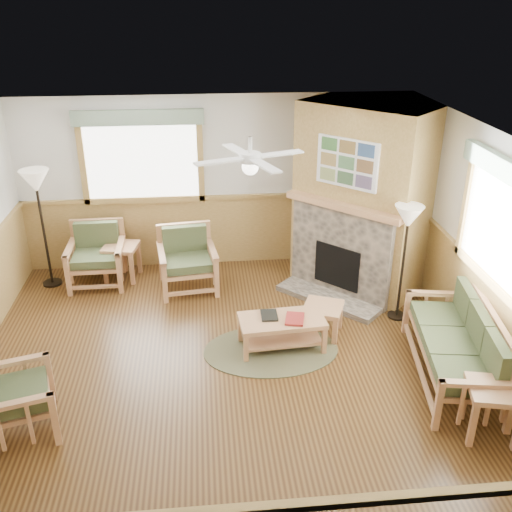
{
  "coord_description": "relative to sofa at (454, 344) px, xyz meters",
  "views": [
    {
      "loc": [
        -0.2,
        -5.51,
        4.07
      ],
      "look_at": [
        0.4,
        0.7,
        1.15
      ],
      "focal_mm": 40.0,
      "sensor_mm": 36.0,
      "label": 1
    }
  ],
  "objects": [
    {
      "name": "floor",
      "position": [
        -2.55,
        0.34,
        -0.44
      ],
      "size": [
        6.0,
        6.0,
        0.01
      ],
      "primitive_type": "cube",
      "color": "#4D3115",
      "rests_on": "ground"
    },
    {
      "name": "ceiling",
      "position": [
        -2.55,
        0.34,
        2.26
      ],
      "size": [
        6.0,
        6.0,
        0.01
      ],
      "primitive_type": "cube",
      "color": "white",
      "rests_on": "floor"
    },
    {
      "name": "wall_back",
      "position": [
        -2.55,
        3.34,
        0.91
      ],
      "size": [
        6.0,
        0.02,
        2.7
      ],
      "primitive_type": "cube",
      "color": "silver",
      "rests_on": "floor"
    },
    {
      "name": "wall_front",
      "position": [
        -2.55,
        -2.66,
        0.91
      ],
      "size": [
        6.0,
        0.02,
        2.7
      ],
      "primitive_type": "cube",
      "color": "silver",
      "rests_on": "floor"
    },
    {
      "name": "wall_right",
      "position": [
        0.45,
        0.34,
        0.91
      ],
      "size": [
        0.02,
        6.0,
        2.7
      ],
      "primitive_type": "cube",
      "color": "silver",
      "rests_on": "floor"
    },
    {
      "name": "wainscot",
      "position": [
        -2.55,
        0.34,
        0.11
      ],
      "size": [
        6.0,
        6.0,
        1.1
      ],
      "primitive_type": null,
      "color": "olive",
      "rests_on": "floor"
    },
    {
      "name": "fireplace",
      "position": [
        -0.5,
        2.39,
        0.91
      ],
      "size": [
        3.11,
        3.11,
        2.7
      ],
      "primitive_type": null,
      "rotation": [
        0.0,
        0.0,
        -0.79
      ],
      "color": "olive",
      "rests_on": "floor"
    },
    {
      "name": "window_back",
      "position": [
        -3.65,
        3.3,
        2.09
      ],
      "size": [
        1.9,
        0.16,
        1.5
      ],
      "primitive_type": null,
      "color": "white",
      "rests_on": "wall_back"
    },
    {
      "name": "ceiling_fan",
      "position": [
        -2.25,
        0.64,
        2.22
      ],
      "size": [
        1.59,
        1.59,
        0.36
      ],
      "primitive_type": null,
      "rotation": [
        0.0,
        0.0,
        0.35
      ],
      "color": "white",
      "rests_on": "ceiling"
    },
    {
      "name": "sofa",
      "position": [
        0.0,
        0.0,
        0.0
      ],
      "size": [
        2.0,
        1.08,
        0.87
      ],
      "primitive_type": null,
      "rotation": [
        0.0,
        0.0,
        -1.73
      ],
      "color": "tan",
      "rests_on": "floor"
    },
    {
      "name": "armchair_back_left",
      "position": [
        -4.39,
        2.76,
        0.02
      ],
      "size": [
        0.82,
        0.82,
        0.9
      ],
      "primitive_type": null,
      "rotation": [
        0.0,
        0.0,
        0.02
      ],
      "color": "tan",
      "rests_on": "floor"
    },
    {
      "name": "armchair_back_right",
      "position": [
        -3.03,
        2.46,
        0.02
      ],
      "size": [
        0.9,
        0.9,
        0.91
      ],
      "primitive_type": null,
      "rotation": [
        0.0,
        0.0,
        0.13
      ],
      "color": "tan",
      "rests_on": "floor"
    },
    {
      "name": "armchair_left",
      "position": [
        -4.72,
        -0.44,
        -0.0
      ],
      "size": [
        0.96,
        0.96,
        0.87
      ],
      "primitive_type": null,
      "rotation": [
        0.0,
        0.0,
        1.85
      ],
      "color": "tan",
      "rests_on": "floor"
    },
    {
      "name": "coffee_table",
      "position": [
        -1.86,
        0.77,
        -0.23
      ],
      "size": [
        1.08,
        0.6,
        0.42
      ],
      "primitive_type": null,
      "rotation": [
        0.0,
        0.0,
        0.08
      ],
      "color": "tan",
      "rests_on": "floor"
    },
    {
      "name": "end_table_chairs",
      "position": [
        -4.04,
        2.89,
        -0.16
      ],
      "size": [
        0.57,
        0.56,
        0.55
      ],
      "primitive_type": null,
      "rotation": [
        0.0,
        0.0,
        -0.19
      ],
      "color": "tan",
      "rests_on": "floor"
    },
    {
      "name": "end_table_sofa",
      "position": [
        0.0,
        -0.95,
        -0.16
      ],
      "size": [
        0.6,
        0.58,
        0.56
      ],
      "primitive_type": null,
      "rotation": [
        0.0,
        0.0,
        -0.22
      ],
      "color": "tan",
      "rests_on": "floor"
    },
    {
      "name": "footstool",
      "position": [
        -1.29,
        1.03,
        -0.23
      ],
      "size": [
        0.62,
        0.62,
        0.41
      ],
      "primitive_type": null,
      "rotation": [
        0.0,
        0.0,
        -0.39
      ],
      "color": "tan",
      "rests_on": "floor"
    },
    {
      "name": "braided_rug",
      "position": [
        -2.0,
        0.7,
        -0.43
      ],
      "size": [
        2.22,
        2.22,
        0.01
      ],
      "primitive_type": "cylinder",
      "rotation": [
        0.0,
        0.0,
        -0.43
      ],
      "color": "#4E4C30",
      "rests_on": "floor"
    },
    {
      "name": "floor_lamp_left",
      "position": [
        -5.1,
        2.79,
        0.47
      ],
      "size": [
        0.55,
        0.55,
        1.8
      ],
      "primitive_type": null,
      "rotation": [
        0.0,
        0.0,
        0.42
      ],
      "color": "black",
      "rests_on": "floor"
    },
    {
      "name": "floor_lamp_right",
      "position": [
        -0.18,
        1.35,
        0.37
      ],
      "size": [
        0.46,
        0.46,
        1.62
      ],
      "primitive_type": null,
      "rotation": [
        0.0,
        0.0,
        0.3
      ],
      "color": "black",
      "rests_on": "floor"
    },
    {
      "name": "book_red",
      "position": [
        -1.71,
        0.72,
        0.01
      ],
      "size": [
        0.28,
        0.34,
        0.03
      ],
      "primitive_type": "cube",
      "rotation": [
        0.0,
        0.0,
        -0.24
      ],
      "color": "maroon",
      "rests_on": "coffee_table"
    },
    {
      "name": "book_dark",
      "position": [
        -2.01,
        0.84,
        0.01
      ],
      "size": [
        0.21,
        0.27,
        0.03
      ],
      "primitive_type": "cube",
      "rotation": [
        0.0,
        0.0,
        -0.02
      ],
      "color": "black",
      "rests_on": "coffee_table"
    }
  ]
}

